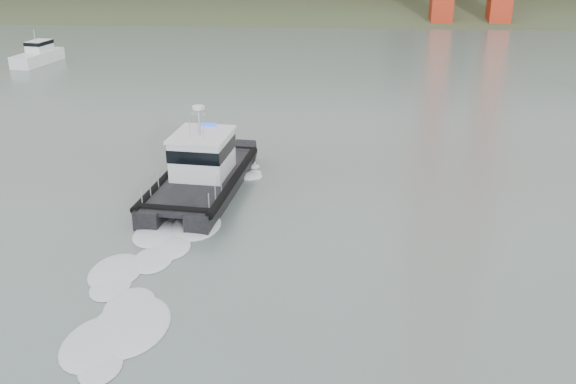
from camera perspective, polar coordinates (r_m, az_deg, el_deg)
name	(u,v)px	position (r m, az deg, el deg)	size (l,w,h in m)	color
ground	(242,325)	(23.75, -4.08, -11.68)	(400.00, 400.00, 0.00)	#566660
patrol_boat	(202,170)	(34.54, -7.69, 1.93)	(4.67, 10.43, 4.91)	black
motorboat	(38,55)	(72.15, -21.32, 11.30)	(3.27, 6.78, 3.57)	white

